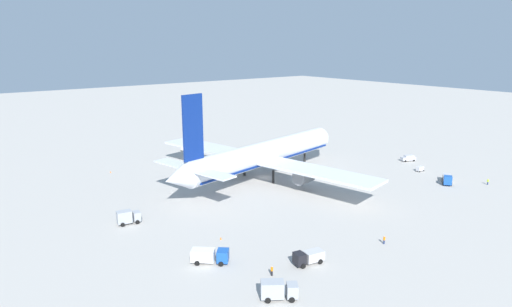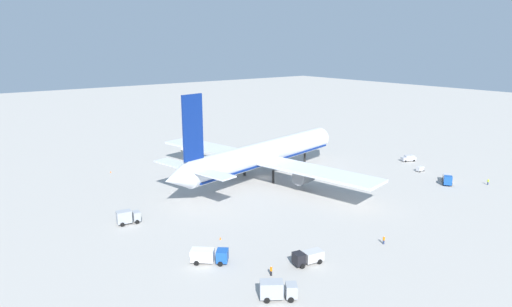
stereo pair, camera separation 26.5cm
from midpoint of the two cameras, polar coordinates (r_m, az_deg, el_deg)
name	(u,v)px [view 1 (the left image)]	position (r m, az deg, el deg)	size (l,w,h in m)	color
ground_plane	(265,177)	(128.09, 1.10, -3.09)	(600.00, 600.00, 0.00)	#ADA8A0
airliner	(262,155)	(125.24, 0.73, -0.18)	(69.64, 73.94, 26.37)	silver
service_truck_0	(308,257)	(79.84, 6.73, -13.17)	(5.86, 3.15, 2.46)	black
service_truck_1	(447,179)	(133.04, 23.51, -3.02)	(6.87, 5.42, 2.76)	#194CA5
service_truck_2	(210,255)	(80.01, -6.12, -13.00)	(6.45, 6.10, 2.51)	#194CA5
service_truck_3	(128,217)	(99.23, -16.38, -7.89)	(5.14, 2.97, 3.05)	#999EA5
service_truck_4	(278,290)	(69.61, 2.76, -17.22)	(5.78, 4.95, 2.97)	#999EA5
service_van	(408,158)	(153.72, 19.11, -0.56)	(5.10, 3.56, 1.97)	silver
baggage_cart_0	(184,149)	(161.46, -9.35, 0.59)	(2.81, 2.77, 1.25)	gray
baggage_cart_1	(420,169)	(142.74, 20.45, -1.85)	(3.22, 1.69, 1.48)	gray
ground_worker_0	(488,182)	(136.82, 27.82, -3.25)	(0.49, 0.49, 1.72)	navy
ground_worker_1	(384,240)	(90.07, 16.21, -10.71)	(0.50, 0.50, 1.69)	navy
ground_worker_2	(272,271)	(75.94, 1.97, -14.95)	(0.56, 0.56, 1.79)	black
traffic_cone_0	(111,172)	(139.39, -18.40, -2.28)	(0.36, 0.36, 0.55)	orange
traffic_cone_1	(218,146)	(166.52, -5.00, 0.99)	(0.36, 0.36, 0.55)	orange
traffic_cone_2	(221,238)	(88.94, -4.68, -10.90)	(0.36, 0.36, 0.55)	orange
traffic_cone_3	(286,141)	(174.55, 3.83, 1.62)	(0.36, 0.36, 0.55)	orange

